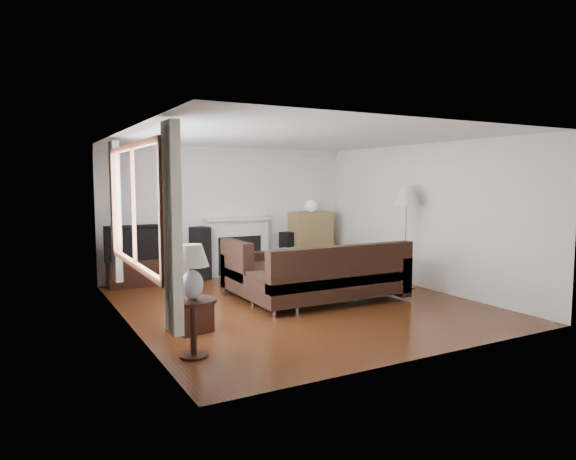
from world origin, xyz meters
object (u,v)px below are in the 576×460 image
sectional_sofa (330,275)px  tv_stand (136,273)px  bookshelf (311,241)px  coffee_table (292,273)px  side_table (193,328)px  floor_lamp (406,237)px

sectional_sofa → tv_stand: bearing=130.6°
tv_stand → bookshelf: (3.63, 0.01, 0.37)m
coffee_table → side_table: (-2.67, -2.64, 0.07)m
sectional_sofa → coffee_table: 1.33m
bookshelf → coffee_table: 1.91m
tv_stand → floor_lamp: floor_lamp is taller
sectional_sofa → coffee_table: size_ratio=2.17×
sectional_sofa → side_table: sectional_sofa is taller
coffee_table → floor_lamp: (1.67, -1.02, 0.65)m
floor_lamp → sectional_sofa: bearing=-170.6°
tv_stand → floor_lamp: (4.07, -2.43, 0.65)m
side_table → tv_stand: bearing=86.2°
bookshelf → sectional_sofa: size_ratio=0.45×
bookshelf → side_table: bearing=-133.8°
side_table → floor_lamp: bearing=20.5°
tv_stand → sectional_sofa: bearing=-49.4°
bookshelf → coffee_table: bookshelf is taller
bookshelf → floor_lamp: size_ratio=0.68×
side_table → coffee_table: bearing=44.7°
tv_stand → sectional_sofa: sectional_sofa is taller
coffee_table → side_table: side_table is taller
tv_stand → side_table: bearing=-93.8°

